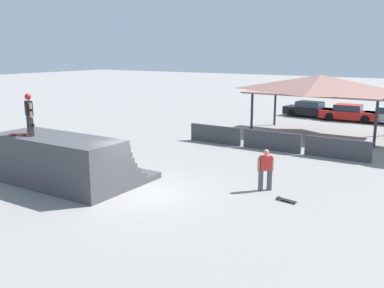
% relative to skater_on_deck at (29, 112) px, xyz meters
% --- Properties ---
extents(ground_plane, '(160.00, 160.00, 0.00)m').
position_rel_skater_on_deck_xyz_m(ground_plane, '(4.59, 1.34, -2.99)').
color(ground_plane, gray).
extents(quarter_pipe_ramp, '(5.70, 4.15, 2.01)m').
position_rel_skater_on_deck_xyz_m(quarter_pipe_ramp, '(1.13, 0.72, -2.10)').
color(quarter_pipe_ramp, '#424247').
rests_on(quarter_pipe_ramp, ground).
extents(skater_on_deck, '(0.72, 0.44, 1.70)m').
position_rel_skater_on_deck_xyz_m(skater_on_deck, '(0.00, 0.00, 0.00)').
color(skater_on_deck, '#2D2D33').
rests_on(skater_on_deck, quarter_pipe_ramp).
extents(skateboard_on_deck, '(0.82, 0.50, 0.09)m').
position_rel_skater_on_deck_xyz_m(skateboard_on_deck, '(-0.45, -0.20, -0.92)').
color(skateboard_on_deck, blue).
rests_on(skateboard_on_deck, quarter_pipe_ramp).
extents(bystander_walking, '(0.56, 0.53, 1.65)m').
position_rel_skater_on_deck_xyz_m(bystander_walking, '(8.42, 4.26, -2.07)').
color(bystander_walking, '#4C4C51').
rests_on(bystander_walking, ground).
extents(skateboard_on_ground, '(0.81, 0.34, 0.09)m').
position_rel_skater_on_deck_xyz_m(skateboard_on_ground, '(9.58, 3.46, -2.93)').
color(skateboard_on_ground, silver).
rests_on(skateboard_on_ground, ground).
extents(barrier_fence, '(10.40, 0.12, 1.05)m').
position_rel_skater_on_deck_xyz_m(barrier_fence, '(5.99, 10.89, -2.47)').
color(barrier_fence, '#3D3D42').
rests_on(barrier_fence, ground).
extents(pavilion_shelter, '(8.92, 4.76, 3.88)m').
position_rel_skater_on_deck_xyz_m(pavilion_shelter, '(6.85, 16.68, 0.27)').
color(pavilion_shelter, '#2D2D33').
rests_on(pavilion_shelter, ground).
extents(parked_car_black, '(4.52, 2.20, 1.27)m').
position_rel_skater_on_deck_xyz_m(parked_car_black, '(4.07, 24.08, -2.39)').
color(parked_car_black, black).
rests_on(parked_car_black, ground).
extents(parked_car_red, '(4.36, 1.82, 1.27)m').
position_rel_skater_on_deck_xyz_m(parked_car_red, '(7.22, 23.68, -2.39)').
color(parked_car_red, red).
rests_on(parked_car_red, ground).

